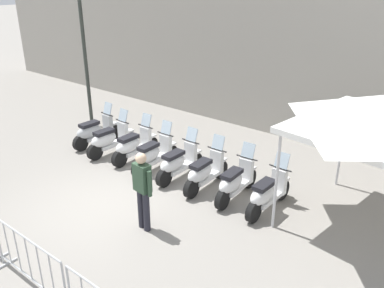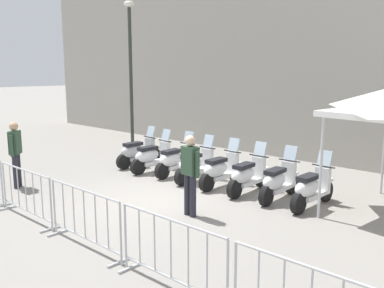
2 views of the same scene
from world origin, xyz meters
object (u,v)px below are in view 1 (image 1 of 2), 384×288
Objects in this scene: motorcycle_6 at (235,182)px; street_lamp at (82,29)px; motorcycle_3 at (153,154)px; officer_near_row_end at (143,187)px; motorcycle_5 at (205,172)px; motorcycle_1 at (110,140)px; barrier_segment_3 at (29,263)px; motorcycle_0 at (95,131)px; motorcycle_7 at (267,193)px; motorcycle_2 at (133,145)px; motorcycle_4 at (178,163)px.

street_lamp reaches higher than motorcycle_6.
motorcycle_3 is 1.00× the size of officer_near_row_end.
motorcycle_3 is at bearing -170.84° from motorcycle_5.
motorcycle_1 is 4.04m from officer_near_row_end.
motorcycle_6 reaches higher than barrier_segment_3.
motorcycle_0 is 5.96m from motorcycle_7.
officer_near_row_end is at bearing -19.30° from motorcycle_0.
barrier_segment_3 is (2.09, -4.29, 0.07)m from motorcycle_3.
motorcycle_0 is at bearing -172.68° from motorcycle_2.
motorcycle_3 is at bearing 1.94° from motorcycle_2.
motorcycle_3 is at bearing -8.34° from street_lamp.
motorcycle_5 is (0.84, 0.12, 0.00)m from motorcycle_4.
motorcycle_0 is 0.86m from motorcycle_1.
motorcycle_6 is 0.99× the size of officer_near_row_end.
motorcycle_2 is 3.41m from motorcycle_6.
motorcycle_5 is at bearing -170.73° from motorcycle_7.
motorcycle_5 is at bearing -169.21° from motorcycle_6.
street_lamp reaches higher than motorcycle_1.
motorcycle_6 is (2.52, 0.43, 0.00)m from motorcycle_3.
motorcycle_2 is at bearing -172.24° from motorcycle_7.
motorcycle_7 is 1.00× the size of officer_near_row_end.
motorcycle_0 is 4.26m from motorcycle_5.
motorcycle_5 is 4.58m from barrier_segment_3.
motorcycle_0 is at bearing -174.47° from motorcycle_3.
motorcycle_6 is at bearing 84.80° from barrier_segment_3.
motorcycle_5 is at bearing 8.40° from motorcycle_4.
motorcycle_1 is 2.56m from motorcycle_4.
motorcycle_4 is (1.69, 0.18, 0.00)m from motorcycle_2.
motorcycle_0 is at bearing -173.02° from motorcycle_5.
motorcycle_4 and motorcycle_7 have the same top height.
motorcycle_4 is 1.00× the size of motorcycle_7.
motorcycle_0 is 0.86× the size of barrier_segment_3.
barrier_segment_3 is at bearing -87.94° from officer_near_row_end.
motorcycle_4 is 1.71m from motorcycle_6.
motorcycle_6 is at bearing 9.70° from motorcycle_3.
motorcycle_1 is 1.00× the size of motorcycle_7.
motorcycle_6 is (4.21, 0.71, 0.00)m from motorcycle_1.
motorcycle_7 is at bearing 7.76° from motorcycle_2.
street_lamp is at bearing 179.44° from motorcycle_7.
motorcycle_0 is at bearing 160.70° from officer_near_row_end.
motorcycle_1 is 1.00× the size of motorcycle_3.
motorcycle_3 and motorcycle_4 have the same top height.
street_lamp is (-1.68, 0.87, 2.79)m from motorcycle_0.
officer_near_row_end reaches higher than barrier_segment_3.
motorcycle_2 is 2.56m from motorcycle_5.
motorcycle_2 is at bearing 147.63° from officer_near_row_end.
motorcycle_2 is 3.42m from officer_near_row_end.
motorcycle_3 is (0.86, 0.03, 0.00)m from motorcycle_2.
officer_near_row_end reaches higher than motorcycle_3.
street_lamp reaches higher than barrier_segment_3.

